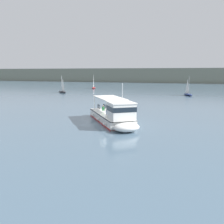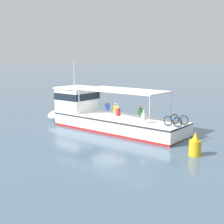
# 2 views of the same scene
# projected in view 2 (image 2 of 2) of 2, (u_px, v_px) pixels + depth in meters

# --- Properties ---
(ground_plane) EXTENTS (400.00, 400.00, 0.00)m
(ground_plane) POSITION_uv_depth(u_px,v_px,m) (109.00, 129.00, 25.15)
(ground_plane) COLOR slate
(ferry_main) EXTENTS (10.01, 12.08, 5.32)m
(ferry_main) POSITION_uv_depth(u_px,v_px,m) (102.00, 115.00, 25.43)
(ferry_main) COLOR white
(ferry_main) RESTS_ON ground
(channel_buoy) EXTENTS (0.70, 0.70, 1.40)m
(channel_buoy) POSITION_uv_depth(u_px,v_px,m) (195.00, 146.00, 18.39)
(channel_buoy) COLOR gold
(channel_buoy) RESTS_ON ground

